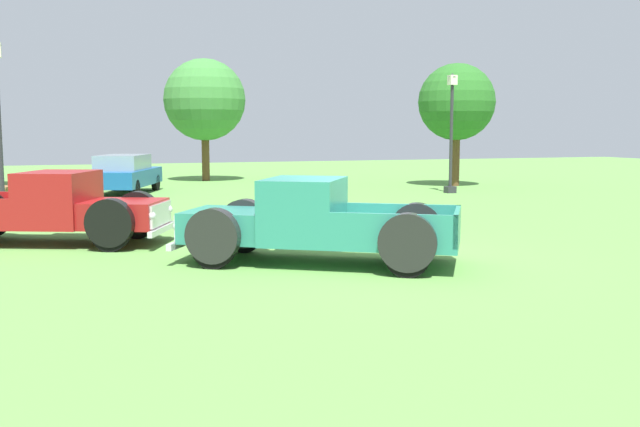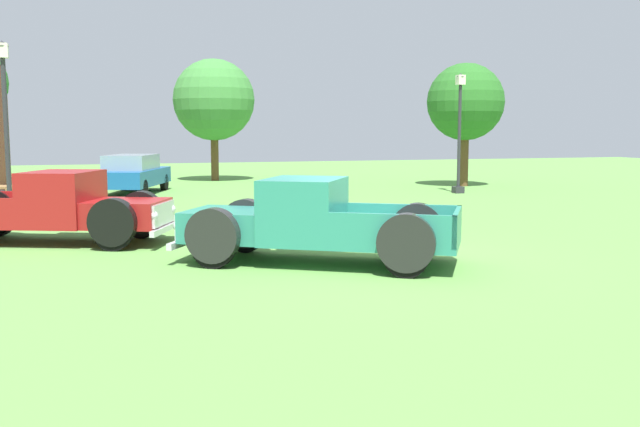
{
  "view_description": "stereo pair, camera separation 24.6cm",
  "coord_description": "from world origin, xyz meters",
  "views": [
    {
      "loc": [
        -5.04,
        -11.85,
        2.36
      ],
      "look_at": [
        -0.96,
        -0.08,
        0.9
      ],
      "focal_mm": 39.82,
      "sensor_mm": 36.0,
      "label": 1
    },
    {
      "loc": [
        -4.8,
        -11.93,
        2.36
      ],
      "look_at": [
        -0.96,
        -0.08,
        0.9
      ],
      "focal_mm": 39.82,
      "sensor_mm": 36.0,
      "label": 2
    }
  ],
  "objects": [
    {
      "name": "pickup_truck_behind_left",
      "position": [
        -5.32,
        3.75,
        0.72
      ],
      "size": [
        5.25,
        3.54,
        1.52
      ],
      "color": "maroon",
      "rests_on": "ground_plane"
    },
    {
      "name": "lamp_post_near",
      "position": [
        8.42,
        11.9,
        2.35
      ],
      "size": [
        0.36,
        0.36,
        4.48
      ],
      "color": "#2D2D33",
      "rests_on": "ground_plane"
    },
    {
      "name": "sedan_distant_b",
      "position": [
        -3.3,
        15.48,
        0.77
      ],
      "size": [
        3.18,
        4.73,
        1.46
      ],
      "color": "#195699",
      "rests_on": "ground_plane"
    },
    {
      "name": "oak_tree_center",
      "position": [
        10.35,
        14.91,
        3.54
      ],
      "size": [
        3.24,
        3.24,
        5.18
      ],
      "color": "brown",
      "rests_on": "ground_plane"
    },
    {
      "name": "pickup_truck_foreground",
      "position": [
        -1.27,
        0.11,
        0.72
      ],
      "size": [
        5.14,
        4.08,
        1.52
      ],
      "color": "#2D8475",
      "rests_on": "ground_plane"
    },
    {
      "name": "oak_tree_west",
      "position": [
        0.8,
        21.46,
        3.77
      ],
      "size": [
        3.8,
        3.8,
        5.68
      ],
      "color": "brown",
      "rests_on": "ground_plane"
    },
    {
      "name": "ground_plane",
      "position": [
        0.0,
        0.0,
        0.0
      ],
      "size": [
        80.0,
        80.0,
        0.0
      ],
      "primitive_type": "plane",
      "color": "#5B9342"
    }
  ]
}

